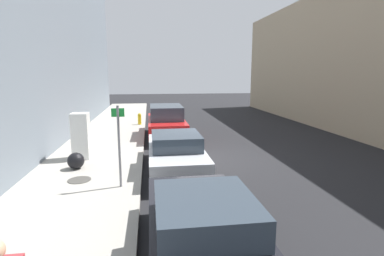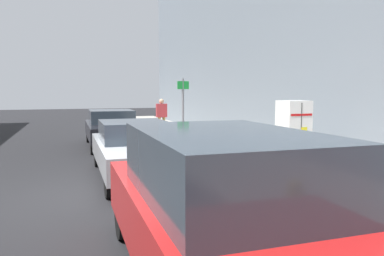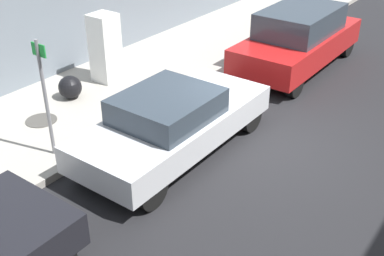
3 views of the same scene
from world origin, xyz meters
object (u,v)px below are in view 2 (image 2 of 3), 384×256
(discarded_refrigerator, at_px, (293,138))
(trash_bag, at_px, (262,154))
(parked_suv_red, at_px, (224,210))
(parked_sedan_dark, at_px, (112,127))
(parked_sedan_silver, at_px, (135,148))
(pedestrian_walking_far, at_px, (162,114))
(street_sign_post, at_px, (183,113))

(discarded_refrigerator, xyz_separation_m, trash_bag, (0.08, -1.34, -0.60))
(trash_bag, height_order, parked_suv_red, parked_suv_red)
(parked_sedan_dark, bearing_deg, parked_suv_red, 90.00)
(parked_sedan_silver, relative_size, parked_suv_red, 0.95)
(pedestrian_walking_far, bearing_deg, street_sign_post, -68.62)
(street_sign_post, height_order, parked_suv_red, street_sign_post)
(parked_sedan_silver, bearing_deg, parked_suv_red, 90.00)
(street_sign_post, height_order, pedestrian_walking_far, street_sign_post)
(trash_bag, xyz_separation_m, parked_suv_red, (3.43, 5.43, 0.45))
(discarded_refrigerator, xyz_separation_m, parked_sedan_silver, (3.51, -1.62, -0.32))
(trash_bag, height_order, parked_sedan_dark, parked_sedan_dark)
(discarded_refrigerator, xyz_separation_m, street_sign_post, (1.76, -3.26, 0.45))
(discarded_refrigerator, xyz_separation_m, parked_suv_red, (3.51, 4.09, -0.15))
(discarded_refrigerator, bearing_deg, street_sign_post, -61.62)
(street_sign_post, bearing_deg, discarded_refrigerator, 118.38)
(pedestrian_walking_far, relative_size, parked_suv_red, 0.35)
(parked_sedan_silver, bearing_deg, discarded_refrigerator, 155.21)
(pedestrian_walking_far, height_order, parked_suv_red, pedestrian_walking_far)
(discarded_refrigerator, relative_size, street_sign_post, 0.75)
(discarded_refrigerator, relative_size, parked_sedan_dark, 0.40)
(parked_sedan_silver, bearing_deg, street_sign_post, -136.88)
(parked_sedan_dark, distance_m, parked_suv_red, 11.16)
(parked_sedan_dark, height_order, parked_sedan_silver, parked_sedan_dark)
(street_sign_post, xyz_separation_m, parked_sedan_silver, (1.75, 1.64, -0.77))
(discarded_refrigerator, xyz_separation_m, parked_sedan_dark, (3.51, -7.07, -0.30))
(street_sign_post, relative_size, parked_sedan_silver, 0.52)
(parked_suv_red, bearing_deg, parked_sedan_silver, -90.00)
(pedestrian_walking_far, distance_m, parked_sedan_silver, 7.64)
(parked_sedan_dark, bearing_deg, trash_bag, 120.95)
(parked_sedan_dark, distance_m, parked_sedan_silver, 5.44)
(parked_suv_red, bearing_deg, pedestrian_walking_far, -100.56)
(discarded_refrigerator, height_order, parked_sedan_dark, discarded_refrigerator)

